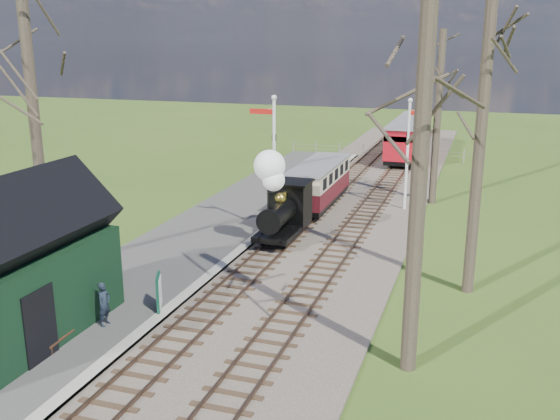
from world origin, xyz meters
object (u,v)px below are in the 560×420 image
at_px(red_carriage_a, 404,143).
at_px(locomotive, 282,201).
at_px(station_shed, 15,268).
at_px(semaphore_far, 409,146).
at_px(red_carriage_b, 413,132).
at_px(bench, 55,330).
at_px(coach, 319,182).
at_px(person, 104,304).
at_px(semaphore_near, 273,155).
at_px(sign_board, 159,292).

bearing_deg(red_carriage_a, locomotive, -97.77).
relative_size(station_shed, semaphore_far, 1.10).
height_order(red_carriage_b, bench, red_carriage_b).
height_order(coach, person, coach).
distance_m(semaphore_near, red_carriage_a, 18.55).
distance_m(locomotive, bench, 11.54).
bearing_deg(semaphore_far, coach, -167.57).
distance_m(station_shed, semaphore_far, 20.01).
bearing_deg(bench, semaphore_far, 67.57).
bearing_deg(locomotive, sign_board, -99.87).
relative_size(sign_board, person, 0.86).
bearing_deg(bench, station_shed, 176.63).
relative_size(semaphore_far, person, 4.22).
distance_m(red_carriage_b, sign_board, 33.01).
xyz_separation_m(semaphore_far, red_carriage_b, (-1.77, 17.62, -1.78)).
relative_size(red_carriage_a, sign_board, 4.61).
height_order(locomotive, bench, locomotive).
distance_m(locomotive, sign_board, 8.31).
distance_m(coach, bench, 17.40).
height_order(station_shed, semaphore_near, semaphore_near).
relative_size(semaphore_far, bench, 3.79).
distance_m(semaphore_near, coach, 5.56).
xyz_separation_m(semaphore_near, person, (-1.65, -10.64, -2.74)).
bearing_deg(coach, red_carriage_a, 78.76).
relative_size(station_shed, person, 4.65).
relative_size(station_shed, locomotive, 1.55).
bearing_deg(semaphore_near, coach, 81.32).
relative_size(semaphore_far, sign_board, 4.89).
bearing_deg(red_carriage_b, person, -98.34).
bearing_deg(semaphore_near, semaphore_far, 49.40).
bearing_deg(station_shed, semaphore_near, 73.62).
xyz_separation_m(semaphore_far, locomotive, (-4.39, -7.02, -1.45)).
height_order(sign_board, bench, sign_board).
bearing_deg(semaphore_near, sign_board, -94.10).
bearing_deg(person, bench, 157.25).
bearing_deg(semaphore_far, sign_board, -110.96).
bearing_deg(semaphore_far, station_shed, -115.72).
bearing_deg(semaphore_far, locomotive, -121.99).
height_order(semaphore_near, red_carriage_a, semaphore_near).
bearing_deg(semaphore_near, bench, -100.86).
height_order(semaphore_near, sign_board, semaphore_near).
relative_size(red_carriage_a, red_carriage_b, 1.00).
distance_m(station_shed, red_carriage_b, 36.29).
distance_m(semaphore_near, person, 11.11).
relative_size(red_carriage_b, sign_board, 4.61).
height_order(bench, person, person).
xyz_separation_m(station_shed, red_carriage_a, (6.90, 30.12, -0.70)).
bearing_deg(locomotive, bench, -105.54).
relative_size(semaphore_far, red_carriage_b, 1.06).
bearing_deg(coach, sign_board, -95.74).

